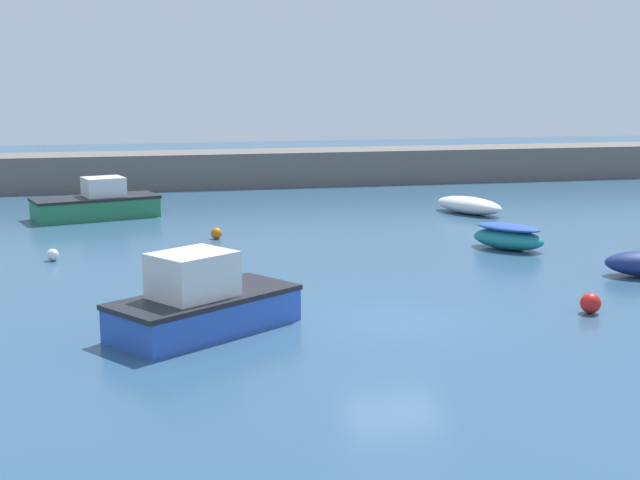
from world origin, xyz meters
name	(u,v)px	position (x,y,z in m)	size (l,w,h in m)	color
ground_plane	(394,325)	(0.00, 0.00, -0.10)	(120.00, 120.00, 0.20)	#2D5170
harbor_breakwater	(242,168)	(0.00, 28.37, 0.92)	(57.90, 3.45, 1.85)	#66605B
motorboat_with_cabin	(202,303)	(-4.74, 0.08, 0.70)	(4.93, 4.26, 1.96)	#2D56B7
rowboat_with_red_cover	(508,237)	(6.63, 8.00, 0.44)	(2.63, 2.89, 0.88)	teal
rowboat_blue_near	(469,205)	(8.33, 15.89, 0.37)	(2.80, 3.75, 0.74)	white
motorboat_grey_hull	(97,204)	(-7.57, 18.21, 0.61)	(5.55, 3.40, 1.72)	#287A4C
mooring_buoy_white	(53,255)	(-8.79, 9.39, 0.20)	(0.40, 0.40, 0.40)	white
mooring_buoy_orange	(216,233)	(-3.14, 12.20, 0.21)	(0.42, 0.42, 0.42)	orange
mooring_buoy_red	(591,303)	(5.12, -0.38, 0.26)	(0.53, 0.53, 0.53)	red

